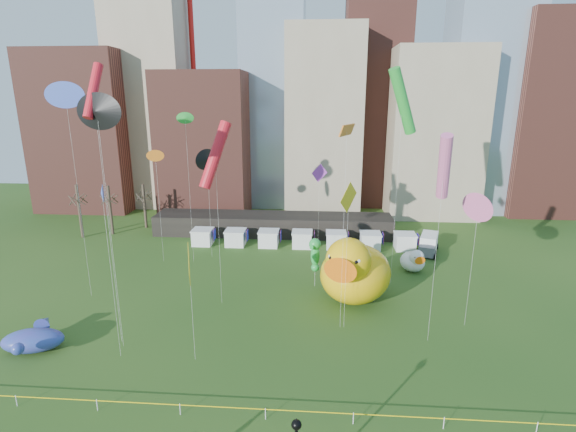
# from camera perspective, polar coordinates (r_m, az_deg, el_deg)

# --- Properties ---
(ground) EXTENTS (160.00, 160.00, 0.00)m
(ground) POSITION_cam_1_polar(r_m,az_deg,el_deg) (33.03, -2.97, -25.16)
(ground) COLOR #214816
(ground) RESTS_ON ground
(skyline) EXTENTS (101.00, 23.00, 68.00)m
(skyline) POSITION_cam_1_polar(r_m,az_deg,el_deg) (85.97, 3.59, 15.29)
(skyline) COLOR brown
(skyline) RESTS_ON ground
(pavilion) EXTENTS (38.00, 6.00, 3.20)m
(pavilion) POSITION_cam_1_polar(r_m,az_deg,el_deg) (70.17, -2.00, -1.11)
(pavilion) COLOR black
(pavilion) RESTS_ON ground
(vendor_tents) EXTENTS (33.24, 2.80, 2.40)m
(vendor_tents) POSITION_cam_1_polar(r_m,az_deg,el_deg) (64.25, 1.89, -3.14)
(vendor_tents) COLOR white
(vendor_tents) RESTS_ON ground
(bare_trees) EXTENTS (8.44, 6.44, 8.50)m
(bare_trees) POSITION_cam_1_polar(r_m,az_deg,el_deg) (75.58, -22.28, 0.83)
(bare_trees) COLOR #382B21
(bare_trees) RESTS_ON ground
(caution_tape) EXTENTS (50.00, 0.06, 0.90)m
(caution_tape) POSITION_cam_1_polar(r_m,az_deg,el_deg) (32.59, -2.99, -24.25)
(caution_tape) COLOR white
(caution_tape) RESTS_ON ground
(big_duck) EXTENTS (10.15, 11.29, 7.89)m
(big_duck) POSITION_cam_1_polar(r_m,az_deg,el_deg) (46.95, 8.68, -7.16)
(big_duck) COLOR yellow
(big_duck) RESTS_ON ground
(small_duck) EXTENTS (3.65, 4.40, 3.17)m
(small_duck) POSITION_cam_1_polar(r_m,az_deg,el_deg) (57.46, 16.18, -5.66)
(small_duck) COLOR white
(small_duck) RESTS_ON ground
(seahorse_green) EXTENTS (1.76, 1.97, 5.90)m
(seahorse_green) POSITION_cam_1_polar(r_m,az_deg,el_deg) (50.14, 3.61, -4.78)
(seahorse_green) COLOR silver
(seahorse_green) RESTS_ON ground
(seahorse_purple) EXTENTS (1.35, 1.53, 4.89)m
(seahorse_purple) POSITION_cam_1_polar(r_m,az_deg,el_deg) (47.38, 11.51, -7.16)
(seahorse_purple) COLOR silver
(seahorse_purple) RESTS_ON ground
(whale_inflatable) EXTENTS (5.65, 6.67, 2.29)m
(whale_inflatable) POSITION_cam_1_polar(r_m,az_deg,el_deg) (45.23, -30.49, -13.77)
(whale_inflatable) COLOR #42399B
(whale_inflatable) RESTS_ON ground
(box_truck) EXTENTS (3.92, 6.30, 2.52)m
(box_truck) POSITION_cam_1_polar(r_m,az_deg,el_deg) (65.14, 18.02, -3.47)
(box_truck) COLOR white
(box_truck) RESTS_ON ground
(kite_0) EXTENTS (3.49, 3.68, 19.30)m
(kite_0) POSITION_cam_1_polar(r_m,az_deg,el_deg) (43.73, -9.55, 7.90)
(kite_0) COLOR silver
(kite_0) RESTS_ON ground
(kite_1) EXTENTS (1.31, 2.52, 13.16)m
(kite_1) POSITION_cam_1_polar(r_m,az_deg,el_deg) (42.84, 23.80, 1.07)
(kite_1) COLOR silver
(kite_1) RESTS_ON ground
(kite_2) EXTENTS (1.54, 2.61, 14.99)m
(kite_2) POSITION_cam_1_polar(r_m,az_deg,el_deg) (58.07, -10.59, 7.32)
(kite_2) COLOR silver
(kite_2) RESTS_ON ground
(kite_3) EXTENTS (1.41, 0.56, 19.71)m
(kite_3) POSITION_cam_1_polar(r_m,az_deg,el_deg) (56.34, -13.40, 12.32)
(kite_3) COLOR silver
(kite_3) RESTS_ON ground
(kite_4) EXTENTS (1.60, 2.28, 14.25)m
(kite_4) POSITION_cam_1_polar(r_m,az_deg,el_deg) (38.89, 7.98, 2.18)
(kite_4) COLOR silver
(kite_4) RESTS_ON ground
(kite_5) EXTENTS (0.74, 1.32, 15.00)m
(kite_5) POSITION_cam_1_polar(r_m,az_deg,el_deg) (36.42, -23.29, 2.66)
(kite_5) COLOR silver
(kite_5) RESTS_ON ground
(kite_6) EXTENTS (1.48, 0.56, 15.04)m
(kite_6) POSITION_cam_1_polar(r_m,az_deg,el_deg) (58.21, -17.07, 7.55)
(kite_6) COLOR silver
(kite_6) RESTS_ON ground
(kite_7) EXTENTS (1.99, 1.44, 13.44)m
(kite_7) POSITION_cam_1_polar(r_m,az_deg,el_deg) (55.19, 4.14, 5.45)
(kite_7) COLOR silver
(kite_7) RESTS_ON ground
(kite_8) EXTENTS (1.29, 2.66, 24.12)m
(kite_8) POSITION_cam_1_polar(r_m,az_deg,el_deg) (38.16, -24.27, 14.75)
(kite_8) COLOR silver
(kite_8) RESTS_ON ground
(kite_9) EXTENTS (1.88, 3.51, 18.82)m
(kite_9) POSITION_cam_1_polar(r_m,az_deg,el_deg) (37.80, 19.88, 6.06)
(kite_9) COLOR silver
(kite_9) RESTS_ON ground
(kite_10) EXTENTS (2.88, 1.10, 21.85)m
(kite_10) POSITION_cam_1_polar(r_m,az_deg,el_deg) (37.29, -23.86, 12.46)
(kite_10) COLOR silver
(kite_10) RESTS_ON ground
(kite_11) EXTENTS (4.11, 3.45, 24.61)m
(kite_11) POSITION_cam_1_polar(r_m,az_deg,el_deg) (49.28, 14.86, 14.37)
(kite_11) COLOR silver
(kite_11) RESTS_ON ground
(kite_12) EXTENTS (1.03, 3.39, 10.38)m
(kite_12) POSITION_cam_1_polar(r_m,az_deg,el_deg) (35.59, -12.89, -6.28)
(kite_12) COLOR silver
(kite_12) RESTS_ON ground
(kite_13) EXTENTS (2.61, 0.71, 22.99)m
(kite_13) POSITION_cam_1_polar(r_m,az_deg,el_deg) (49.59, -27.27, 13.96)
(kite_13) COLOR silver
(kite_13) RESTS_ON ground
(kite_14) EXTENTS (1.57, 3.13, 19.25)m
(kite_14) POSITION_cam_1_polar(r_m,az_deg,el_deg) (38.01, 7.77, 10.98)
(kite_14) COLOR silver
(kite_14) RESTS_ON ground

